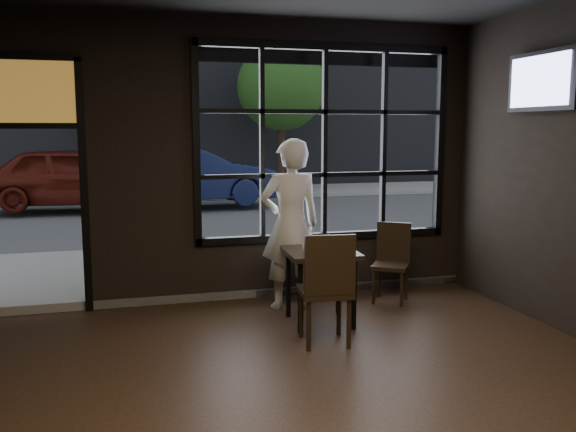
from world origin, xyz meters
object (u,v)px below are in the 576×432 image
object	(u,v)px
cafe_table	(320,286)
man	(290,224)
navy_car	(187,176)
chair_near	(325,288)

from	to	relation	value
cafe_table	man	xyz separation A→B (m)	(-0.15, 0.60, 0.55)
cafe_table	navy_car	distance (m)	9.39
cafe_table	navy_car	bearing A→B (deg)	95.34
cafe_table	chair_near	bearing A→B (deg)	-101.20
navy_car	man	bearing A→B (deg)	176.55
chair_near	man	xyz separation A→B (m)	(0.00, 1.18, 0.41)
chair_near	navy_car	size ratio (longest dim) A/B	0.24
man	cafe_table	bearing A→B (deg)	100.81
chair_near	navy_car	bearing A→B (deg)	-82.89
man	navy_car	bearing A→B (deg)	-91.64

